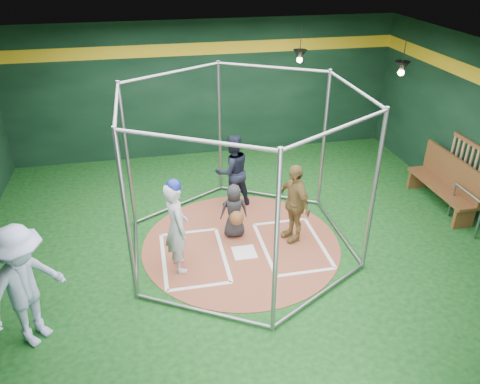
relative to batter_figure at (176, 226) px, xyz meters
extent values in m
cube|color=#0C370F|center=(1.23, 0.48, -0.90)|extent=(10.00, 9.00, 0.02)
cube|color=black|center=(1.23, 0.48, 2.61)|extent=(10.00, 9.00, 0.02)
cube|color=black|center=(1.23, 4.98, 0.86)|extent=(10.00, 0.10, 3.50)
cube|color=black|center=(1.23, -4.02, 0.86)|extent=(10.00, 0.10, 3.50)
cube|color=gold|center=(1.23, 4.95, 1.91)|extent=(10.00, 0.01, 0.30)
cylinder|color=brown|center=(1.23, 0.48, -0.89)|extent=(3.80, 3.80, 0.01)
cube|color=white|center=(1.23, 0.18, -0.87)|extent=(0.43, 0.43, 0.01)
cube|color=white|center=(0.28, 1.08, -0.87)|extent=(1.10, 0.07, 0.01)
cube|color=white|center=(0.28, -0.62, -0.87)|extent=(1.10, 0.07, 0.01)
cube|color=white|center=(-0.27, 0.23, -0.87)|extent=(0.07, 1.70, 0.01)
cube|color=white|center=(0.83, 0.23, -0.87)|extent=(0.07, 1.70, 0.01)
cube|color=white|center=(2.18, 1.08, -0.87)|extent=(1.10, 0.07, 0.01)
cube|color=white|center=(2.18, -0.62, -0.87)|extent=(1.10, 0.07, 0.01)
cube|color=white|center=(1.63, 0.23, -0.87)|extent=(0.07, 1.70, 0.01)
cube|color=white|center=(2.73, 0.23, -0.87)|extent=(0.07, 1.70, 0.01)
cylinder|color=gray|center=(3.22, 1.63, 0.61)|extent=(0.07, 0.07, 3.00)
cylinder|color=gray|center=(1.23, 2.78, 0.61)|extent=(0.07, 0.07, 3.00)
cylinder|color=gray|center=(-0.76, 1.63, 0.61)|extent=(0.07, 0.07, 3.00)
cylinder|color=gray|center=(-0.76, -0.67, 0.61)|extent=(0.07, 0.07, 3.00)
cylinder|color=gray|center=(1.23, -1.82, 0.61)|extent=(0.07, 0.07, 3.00)
cylinder|color=gray|center=(3.22, -0.67, 0.61)|extent=(0.07, 0.07, 3.00)
cylinder|color=gray|center=(2.23, 2.20, 2.06)|extent=(2.02, 1.20, 0.06)
cylinder|color=gray|center=(2.23, 2.20, -0.84)|extent=(2.02, 1.20, 0.06)
cylinder|color=gray|center=(0.24, 2.20, 2.06)|extent=(2.02, 1.20, 0.06)
cylinder|color=gray|center=(0.24, 2.20, -0.84)|extent=(2.02, 1.20, 0.06)
cylinder|color=gray|center=(-0.76, 0.48, 2.06)|extent=(0.06, 2.30, 0.06)
cylinder|color=gray|center=(-0.76, 0.48, -0.84)|extent=(0.06, 2.30, 0.06)
cylinder|color=gray|center=(0.24, -1.25, 2.06)|extent=(2.02, 1.20, 0.06)
cylinder|color=gray|center=(0.24, -1.25, -0.84)|extent=(2.02, 1.20, 0.06)
cylinder|color=gray|center=(2.23, -1.25, 2.06)|extent=(2.02, 1.20, 0.06)
cylinder|color=gray|center=(2.23, -1.25, -0.84)|extent=(2.02, 1.20, 0.06)
cylinder|color=gray|center=(3.22, 0.48, 2.06)|extent=(0.06, 2.30, 0.06)
cylinder|color=gray|center=(3.22, 0.48, -0.84)|extent=(0.06, 2.30, 0.06)
cube|color=brown|center=(6.17, 0.88, 0.61)|extent=(0.05, 1.25, 0.08)
cube|color=brown|center=(6.17, 0.88, -0.29)|extent=(0.05, 1.25, 0.08)
cylinder|color=tan|center=(6.15, 0.48, 0.16)|extent=(0.06, 0.06, 0.85)
cylinder|color=tan|center=(6.15, 0.64, 0.16)|extent=(0.06, 0.06, 0.85)
cylinder|color=tan|center=(6.15, 0.80, 0.16)|extent=(0.06, 0.06, 0.85)
cylinder|color=tan|center=(6.15, 0.96, 0.16)|extent=(0.06, 0.06, 0.85)
cylinder|color=tan|center=(6.15, 1.11, 0.16)|extent=(0.06, 0.06, 0.85)
cylinder|color=tan|center=(6.15, 1.27, 0.16)|extent=(0.06, 0.06, 0.85)
cylinder|color=tan|center=(6.15, 1.43, 0.16)|extent=(0.06, 0.06, 0.85)
cone|color=black|center=(3.43, 4.08, 1.86)|extent=(0.34, 0.34, 0.22)
sphere|color=#FFD899|center=(3.43, 4.08, 1.73)|extent=(0.14, 0.14, 0.14)
cylinder|color=black|center=(3.43, 4.08, 2.21)|extent=(0.02, 0.02, 0.70)
cone|color=black|center=(5.23, 2.48, 1.86)|extent=(0.34, 0.34, 0.22)
sphere|color=#FFD899|center=(5.23, 2.48, 1.73)|extent=(0.14, 0.14, 0.14)
cylinder|color=black|center=(5.23, 2.48, 2.21)|extent=(0.02, 0.02, 0.70)
imported|color=#B9B9C0|center=(0.00, 0.00, -0.03)|extent=(0.51, 0.68, 1.70)
sphere|color=navy|center=(0.00, 0.00, 0.76)|extent=(0.26, 0.26, 0.26)
imported|color=#A78847|center=(2.25, 0.48, -0.09)|extent=(0.64, 1.00, 1.58)
imported|color=black|center=(1.16, 0.81, -0.33)|extent=(0.54, 0.36, 1.10)
sphere|color=brown|center=(1.16, 0.56, -0.34)|extent=(0.28, 0.28, 0.28)
imported|color=black|center=(1.37, 2.01, -0.06)|extent=(0.92, 0.79, 1.63)
imported|color=#A3B2D8|center=(-2.20, -1.27, 0.08)|extent=(1.34, 1.43, 1.94)
cube|color=brown|center=(5.78, 1.04, -0.43)|extent=(0.47, 1.99, 0.07)
cube|color=brown|center=(5.97, 1.04, -0.06)|extent=(0.07, 1.99, 0.66)
cube|color=brown|center=(5.78, 0.15, -0.67)|extent=(0.44, 0.09, 0.44)
cube|color=brown|center=(5.78, 1.93, -0.67)|extent=(0.44, 0.09, 0.44)
cylinder|color=gray|center=(5.78, -0.27, -0.50)|extent=(0.05, 0.05, 0.79)
cylinder|color=gray|center=(5.78, 0.61, -0.50)|extent=(0.05, 0.05, 0.79)
cylinder|color=gray|center=(5.78, 0.17, -0.12)|extent=(0.05, 0.88, 0.05)
camera|label=1|loc=(-0.31, -6.82, 4.34)|focal=35.00mm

